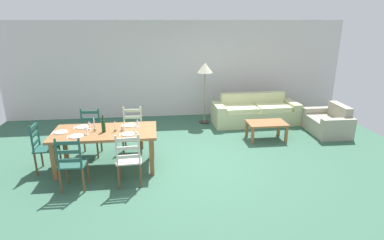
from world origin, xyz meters
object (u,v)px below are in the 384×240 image
Objects in this scene: dining_chair_far_right at (133,130)px; couch at (254,113)px; wine_glass_far_left at (89,124)px; wine_glass_far_right at (137,121)px; dining_chair_far_left at (90,132)px; dining_chair_head_west at (43,147)px; dining_table at (105,135)px; dining_chair_near_right at (129,159)px; dining_chair_near_left at (72,163)px; coffee_table at (267,125)px; armchair_upholstered at (329,123)px; wine_bottle at (103,126)px; coffee_cup_primary at (123,128)px; wine_glass_near_right at (136,127)px; wine_glass_near_left at (86,128)px; standing_lamp at (205,72)px.

dining_chair_far_right reaches higher than couch.
wine_glass_far_left is at bearing -150.97° from couch.
wine_glass_far_right reaches higher than couch.
dining_chair_far_left is 1.00× the size of dining_chair_head_west.
dining_chair_far_left is at bearing 120.47° from dining_table.
dining_table is at bearing -165.47° from wine_glass_far_right.
dining_chair_near_right reaches higher than wine_glass_far_right.
dining_chair_near_left reaches higher than wine_glass_far_right.
dining_table is at bearing -162.81° from coffee_table.
coffee_table is at bearing -171.74° from armchair_upholstered.
armchair_upholstered is at bearing 12.29° from wine_glass_far_left.
wine_glass_far_left is 3.97m from coffee_table.
wine_bottle reaches higher than dining_table.
coffee_cup_primary is (-0.27, -0.16, -0.07)m from wine_glass_far_right.
wine_bottle reaches higher than dining_chair_near_right.
wine_glass_near_right is 0.93m from wine_glass_far_left.
dining_chair_far_right is at bearing 81.15° from coffee_cup_primary.
couch is at bearing 35.16° from coffee_cup_primary.
dining_chair_near_right is 1.07× the size of coffee_table.
wine_glass_far_left is at bearing 147.67° from wine_bottle.
dining_table is at bearing 178.59° from coffee_cup_primary.
wine_glass_near_right is at bearing -92.19° from wine_glass_far_right.
couch is (3.28, 2.31, -0.50)m from coffee_cup_primary.
dining_chair_head_west is at bearing -135.53° from dining_chair_far_left.
dining_chair_far_left is 10.67× the size of coffee_cup_primary.
wine_glass_near_left is 1.00× the size of wine_glass_far_left.
dining_table is 1.98× the size of dining_chair_far_right.
wine_glass_near_right is at bearing -122.53° from standing_lamp.
wine_glass_near_left is 0.64m from coffee_cup_primary.
dining_chair_near_left is 1.74m from dining_chair_far_right.
wine_glass_far_right is at bearing -162.28° from coffee_table.
dining_chair_far_left is at bearing 98.42° from wine_glass_near_left.
armchair_upholstered is at bearing 17.72° from wine_glass_near_right.
couch is at bearing 149.18° from armchair_upholstered.
dining_chair_near_left reaches higher than coffee_table.
coffee_cup_primary is (0.63, -0.14, -0.07)m from wine_glass_far_left.
coffee_cup_primary reaches higher than couch.
wine_glass_far_left is 0.65m from coffee_cup_primary.
coffee_cup_primary is at bearing -127.78° from standing_lamp.
coffee_table is at bearing 14.06° from wine_glass_far_left.
wine_bottle is at bearing -3.72° from dining_chair_head_west.
coffee_cup_primary is 0.10× the size of coffee_table.
standing_lamp reaches higher than armchair_upholstered.
dining_chair_near_left is at bearing -120.69° from dining_chair_far_right.
dining_chair_head_west is 1.77m from wine_glass_near_right.
wine_bottle is 3.74m from coffee_table.
dining_table is 1.98× the size of dining_chair_far_left.
dining_table is 0.64m from wine_glass_near_right.
wine_glass_far_right is at bearing -144.54° from couch.
coffee_table is (2.92, 0.93, -0.51)m from wine_glass_far_right.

